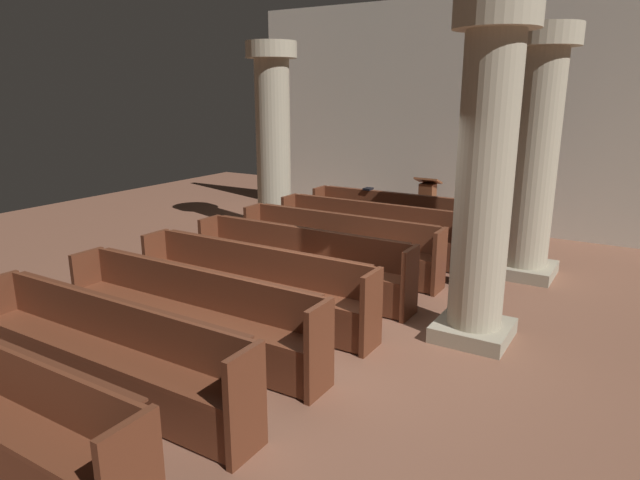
{
  "coord_description": "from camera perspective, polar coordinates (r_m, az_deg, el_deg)",
  "views": [
    {
      "loc": [
        3.14,
        -5.04,
        2.72
      ],
      "look_at": [
        -0.66,
        1.19,
        0.75
      ],
      "focal_mm": 31.06,
      "sensor_mm": 36.0,
      "label": 1
    }
  ],
  "objects": [
    {
      "name": "pew_row_6",
      "position": [
        5.4,
        -21.21,
        -10.42
      ],
      "size": [
        3.29,
        0.47,
        0.89
      ],
      "color": "brown",
      "rests_on": "ground"
    },
    {
      "name": "back_wall",
      "position": [
        11.57,
        15.98,
        12.22
      ],
      "size": [
        10.0,
        0.16,
        4.5
      ],
      "primitive_type": "cube",
      "color": "beige",
      "rests_on": "ground"
    },
    {
      "name": "pew_row_3",
      "position": [
        7.58,
        -2.05,
        -2.05
      ],
      "size": [
        3.29,
        0.47,
        0.89
      ],
      "color": "brown",
      "rests_on": "ground"
    },
    {
      "name": "ground_plane",
      "position": [
        6.53,
        -0.5,
        -9.49
      ],
      "size": [
        19.2,
        19.2,
        0.0
      ],
      "primitive_type": "plane",
      "color": "brown"
    },
    {
      "name": "kneeler_box_navy",
      "position": [
        8.31,
        14.81,
        -3.68
      ],
      "size": [
        0.4,
        0.28,
        0.23
      ],
      "primitive_type": "cube",
      "color": "navy",
      "rests_on": "ground"
    },
    {
      "name": "pew_row_0",
      "position": [
        10.28,
        7.72,
        2.42
      ],
      "size": [
        3.29,
        0.47,
        0.89
      ],
      "color": "brown",
      "rests_on": "ground"
    },
    {
      "name": "pillar_far_side",
      "position": [
        10.9,
        -4.86,
        10.62
      ],
      "size": [
        0.96,
        0.96,
        3.61
      ],
      "color": "#9F967E",
      "rests_on": "ground"
    },
    {
      "name": "hymn_book",
      "position": [
        10.64,
        4.99,
        5.28
      ],
      "size": [
        0.15,
        0.19,
        0.04
      ],
      "primitive_type": "cube",
      "color": "black",
      "rests_on": "pew_row_0"
    },
    {
      "name": "pillar_aisle_rear",
      "position": [
        6.11,
        16.64,
        6.55
      ],
      "size": [
        0.87,
        0.87,
        3.61
      ],
      "color": "#9F967E",
      "rests_on": "ground"
    },
    {
      "name": "pew_row_1",
      "position": [
        9.35,
        5.09,
        1.22
      ],
      "size": [
        3.29,
        0.46,
        0.89
      ],
      "color": "brown",
      "rests_on": "ground"
    },
    {
      "name": "lectern",
      "position": [
        11.27,
        10.94,
        3.23
      ],
      "size": [
        0.48,
        0.45,
        1.08
      ],
      "color": "brown",
      "rests_on": "ground"
    },
    {
      "name": "pew_row_2",
      "position": [
        8.44,
        1.89,
        -0.24
      ],
      "size": [
        3.29,
        0.46,
        0.89
      ],
      "color": "brown",
      "rests_on": "ground"
    },
    {
      "name": "pew_row_5",
      "position": [
        6.03,
        -13.26,
        -7.07
      ],
      "size": [
        3.29,
        0.46,
        0.89
      ],
      "color": "brown",
      "rests_on": "ground"
    },
    {
      "name": "pillar_aisle_side",
      "position": [
        8.65,
        21.26,
        8.51
      ],
      "size": [
        0.96,
        0.96,
        3.61
      ],
      "color": "#9F967E",
      "rests_on": "ground"
    },
    {
      "name": "pew_row_4",
      "position": [
        6.77,
        -7.0,
        -4.29
      ],
      "size": [
        3.29,
        0.46,
        0.89
      ],
      "color": "brown",
      "rests_on": "ground"
    }
  ]
}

